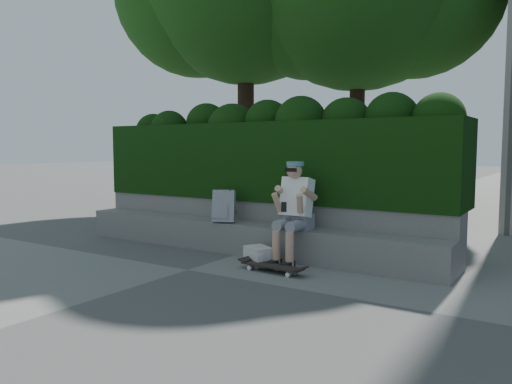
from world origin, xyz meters
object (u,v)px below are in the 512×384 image
Objects in this scene: skateboard at (272,266)px; backpack_ground at (259,256)px; person at (294,208)px; backpack_plaid at (224,206)px.

backpack_ground reaches higher than skateboard.
person is 2.88× the size of backpack_plaid.
backpack_ground is (-0.36, -0.33, -0.63)m from person.
backpack_plaid reaches higher than skateboard.
backpack_ground is (-0.36, 0.25, 0.05)m from skateboard.
backpack_ground is at bearing -138.22° from person.
person is at bearing 94.15° from skateboard.
skateboard is 0.44m from backpack_ground.
skateboard is at bearing -90.06° from person.
person is 1.24m from backpack_plaid.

